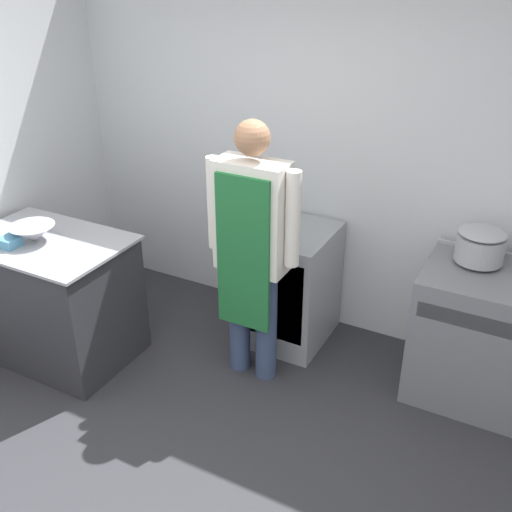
% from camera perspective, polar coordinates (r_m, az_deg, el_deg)
% --- Properties ---
extents(ground_plane, '(14.00, 14.00, 0.00)m').
position_cam_1_polar(ground_plane, '(3.40, -10.19, -22.77)').
color(ground_plane, '#2D2D33').
extents(wall_back, '(8.00, 0.05, 2.70)m').
position_cam_1_polar(wall_back, '(4.22, 6.15, 10.22)').
color(wall_back, silver).
rests_on(wall_back, ground_plane).
extents(prep_counter, '(1.06, 0.73, 0.88)m').
position_cam_1_polar(prep_counter, '(4.34, -18.57, -3.81)').
color(prep_counter, '#2D2D33').
rests_on(prep_counter, ground_plane).
extents(stove, '(1.01, 0.63, 0.89)m').
position_cam_1_polar(stove, '(3.99, 22.25, -7.52)').
color(stove, slate).
rests_on(stove, ground_plane).
extents(fridge_unit, '(0.59, 0.63, 0.86)m').
position_cam_1_polar(fridge_unit, '(4.30, 3.08, -2.72)').
color(fridge_unit, '#93999E').
rests_on(fridge_unit, ground_plane).
extents(person_cook, '(0.62, 0.24, 1.73)m').
position_cam_1_polar(person_cook, '(3.66, -0.40, 1.43)').
color(person_cook, '#38476B').
rests_on(person_cook, ground_plane).
extents(mixing_bowl, '(0.29, 0.29, 0.11)m').
position_cam_1_polar(mixing_bowl, '(4.13, -20.47, 2.04)').
color(mixing_bowl, '#9EA0A8').
rests_on(mixing_bowl, prep_counter).
extents(plastic_tub, '(0.12, 0.12, 0.06)m').
position_cam_1_polar(plastic_tub, '(4.12, -22.42, 1.24)').
color(plastic_tub, teal).
rests_on(plastic_tub, prep_counter).
extents(stock_pot, '(0.29, 0.29, 0.21)m').
position_cam_1_polar(stock_pot, '(3.83, 20.61, 1.02)').
color(stock_pot, '#9EA0A8').
rests_on(stock_pot, stove).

